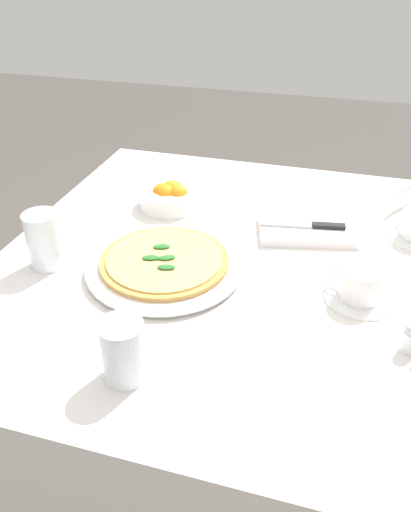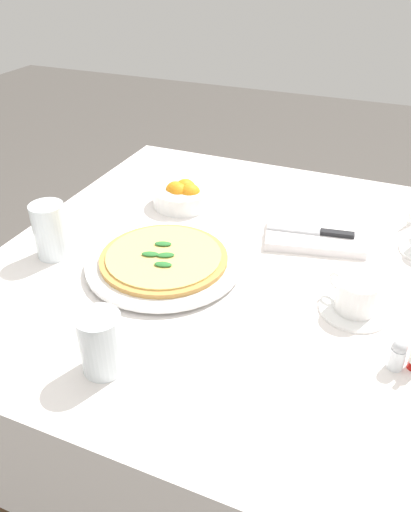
% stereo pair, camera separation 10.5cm
% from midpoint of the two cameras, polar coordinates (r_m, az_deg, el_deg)
% --- Properties ---
extents(ground_plane, '(8.00, 8.00, 0.00)m').
position_cam_midpoint_polar(ground_plane, '(1.60, 1.27, -22.53)').
color(ground_plane, '#4C4742').
extents(dining_table, '(1.05, 1.05, 0.72)m').
position_cam_midpoint_polar(dining_table, '(1.16, 1.62, -5.88)').
color(dining_table, white).
rests_on(dining_table, ground_plane).
extents(pizza_plate, '(0.33, 0.33, 0.02)m').
position_cam_midpoint_polar(pizza_plate, '(1.04, -7.57, -1.19)').
color(pizza_plate, white).
rests_on(pizza_plate, dining_table).
extents(pizza, '(0.27, 0.27, 0.02)m').
position_cam_midpoint_polar(pizza, '(1.04, -7.63, -0.56)').
color(pizza, '#C68E47').
rests_on(pizza, pizza_plate).
extents(coffee_cup_back_corner, '(0.13, 0.13, 0.07)m').
position_cam_midpoint_polar(coffee_cup_back_corner, '(0.97, 14.37, -3.51)').
color(coffee_cup_back_corner, white).
rests_on(coffee_cup_back_corner, dining_table).
extents(water_glass_far_left, '(0.07, 0.07, 0.12)m').
position_cam_midpoint_polar(water_glass_far_left, '(1.10, -20.54, 1.33)').
color(water_glass_far_left, white).
rests_on(water_glass_far_left, dining_table).
extents(water_glass_right_edge, '(0.07, 0.07, 0.11)m').
position_cam_midpoint_polar(water_glass_right_edge, '(0.80, -13.13, -11.05)').
color(water_glass_right_edge, white).
rests_on(water_glass_right_edge, dining_table).
extents(napkin_folded, '(0.24, 0.18, 0.02)m').
position_cam_midpoint_polar(napkin_folded, '(1.17, 9.05, 2.84)').
color(napkin_folded, white).
rests_on(napkin_folded, dining_table).
extents(dinner_knife, '(0.20, 0.05, 0.01)m').
position_cam_midpoint_polar(dinner_knife, '(1.17, 8.97, 3.44)').
color(dinner_knife, silver).
rests_on(dinner_knife, napkin_folded).
extents(citrus_bowl, '(0.15, 0.15, 0.06)m').
position_cam_midpoint_polar(citrus_bowl, '(1.28, -6.50, 6.72)').
color(citrus_bowl, white).
rests_on(citrus_bowl, dining_table).
extents(salt_shaker, '(0.03, 0.03, 0.06)m').
position_cam_midpoint_polar(salt_shaker, '(0.89, 19.24, -9.12)').
color(salt_shaker, white).
rests_on(salt_shaker, dining_table).
extents(menu_card, '(0.05, 0.08, 0.06)m').
position_cam_midpoint_polar(menu_card, '(1.34, 19.47, 6.18)').
color(menu_card, white).
rests_on(menu_card, dining_table).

